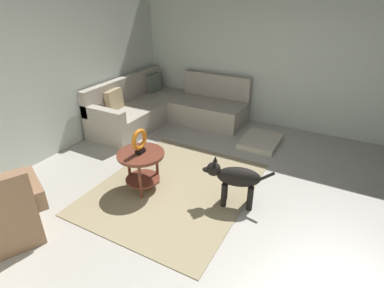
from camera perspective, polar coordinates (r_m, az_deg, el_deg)
ground_plane at (r=3.80m, az=4.87°, el=-12.84°), size 6.00×6.00×0.10m
wall_back at (r=4.97m, az=-27.90°, el=12.06°), size 6.00×0.12×2.70m
wall_right at (r=5.84m, az=17.71°, el=15.75°), size 0.12×6.00×2.70m
area_rug at (r=4.13m, az=-3.23°, el=-8.12°), size 2.30×1.90×0.01m
sectional_couch at (r=6.01m, az=-5.03°, el=6.65°), size 2.20×2.25×0.88m
armchair at (r=3.70m, az=-31.86°, el=-11.57°), size 0.98×0.88×0.88m
side_table at (r=3.95m, az=-9.48°, el=-3.21°), size 0.60×0.60×0.54m
torus_sculpture at (r=3.81m, az=-9.82°, el=0.61°), size 0.28×0.08×0.33m
dog_bed_mat at (r=5.37m, az=12.74°, el=0.59°), size 0.80×0.60×0.09m
dog at (r=3.67m, az=8.02°, el=-6.38°), size 0.36×0.83×0.63m
dog_toy_ball at (r=4.44m, az=11.18°, el=-5.32°), size 0.08×0.08×0.08m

